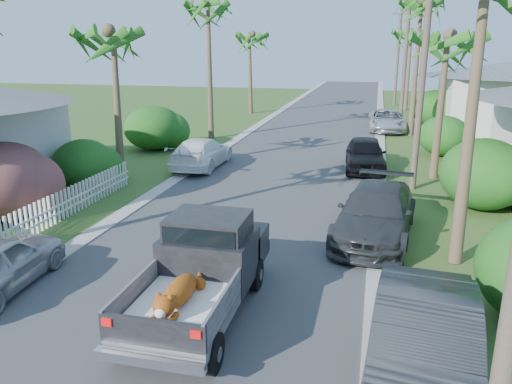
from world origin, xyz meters
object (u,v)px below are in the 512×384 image
(parked_car_rd, at_px, (387,120))
(utility_pole_b, at_px, (423,73))
(parked_car_lf, at_px, (201,153))
(utility_pole_c, at_px, (405,61))
(palm_l_b, at_px, (111,32))
(utility_pole_d, at_px, (398,56))
(pickup_truck, at_px, (205,264))
(palm_l_d, at_px, (250,35))
(parked_car_rn, at_px, (424,348))
(parked_car_rf, at_px, (365,154))
(parked_car_rm, at_px, (376,213))
(palm_l_c, at_px, (208,4))
(palm_r_b, at_px, (448,36))
(palm_r_d, at_px, (412,32))
(palm_r_c, at_px, (422,2))

(parked_car_rd, bearing_deg, utility_pole_b, -88.36)
(parked_car_lf, height_order, utility_pole_c, utility_pole_c)
(utility_pole_b, bearing_deg, palm_l_b, -175.39)
(parked_car_rd, distance_m, palm_l_b, 20.04)
(utility_pole_c, height_order, utility_pole_d, same)
(utility_pole_b, bearing_deg, pickup_truck, -114.63)
(utility_pole_b, bearing_deg, parked_car_rd, 93.54)
(palm_l_d, distance_m, utility_pole_d, 15.19)
(parked_car_rn, bearing_deg, parked_car_rf, 100.12)
(pickup_truck, relative_size, parked_car_rf, 1.16)
(palm_l_d, bearing_deg, parked_car_rm, -68.33)
(parked_car_rd, xyz_separation_m, utility_pole_b, (0.90, -14.47, 3.89))
(pickup_truck, relative_size, utility_pole_c, 0.57)
(utility_pole_d, bearing_deg, utility_pole_c, -90.00)
(parked_car_rd, height_order, utility_pole_c, utility_pole_c)
(parked_car_rd, xyz_separation_m, utility_pole_c, (0.90, 0.53, 3.89))
(parked_car_rn, height_order, parked_car_rf, parked_car_rn)
(pickup_truck, bearing_deg, parked_car_rd, 80.76)
(palm_l_c, xyz_separation_m, utility_pole_d, (11.60, 21.00, -3.31))
(parked_car_rm, distance_m, parked_car_rf, 8.65)
(pickup_truck, height_order, utility_pole_b, utility_pole_b)
(palm_r_b, height_order, palm_r_d, palm_r_d)
(parked_car_rd, bearing_deg, utility_pole_d, 84.80)
(palm_l_c, bearing_deg, palm_r_d, 55.22)
(parked_car_rm, height_order, utility_pole_c, utility_pole_c)
(parked_car_lf, bearing_deg, palm_l_b, 41.76)
(parked_car_rf, relative_size, palm_r_c, 0.47)
(palm_l_b, height_order, palm_r_b, palm_l_b)
(palm_l_d, bearing_deg, palm_l_b, -90.78)
(palm_l_c, xyz_separation_m, palm_r_b, (12.60, -7.00, -1.96))
(parked_car_rn, bearing_deg, palm_l_c, 121.76)
(parked_car_lf, distance_m, palm_l_d, 20.48)
(palm_r_c, bearing_deg, palm_l_d, 147.79)
(palm_l_c, xyz_separation_m, utility_pole_c, (11.60, 6.00, -3.31))
(parked_car_rn, bearing_deg, parked_car_rm, 101.83)
(utility_pole_b, bearing_deg, parked_car_rm, -103.83)
(parked_car_lf, bearing_deg, pickup_truck, 110.21)
(parked_car_rm, xyz_separation_m, palm_l_b, (-10.96, 4.83, 5.39))
(parked_car_rd, height_order, utility_pole_b, utility_pole_b)
(palm_l_c, bearing_deg, parked_car_rm, -55.58)
(parked_car_rf, height_order, parked_car_lf, parked_car_rf)
(parked_car_lf, distance_m, utility_pole_c, 17.00)
(parked_car_rn, height_order, utility_pole_c, utility_pole_c)
(parked_car_lf, relative_size, utility_pole_d, 0.53)
(palm_l_c, height_order, palm_r_b, palm_l_c)
(parked_car_rf, xyz_separation_m, palm_l_c, (-9.60, 6.20, 7.16))
(palm_l_c, bearing_deg, pickup_truck, -71.83)
(palm_r_b, bearing_deg, parked_car_rf, 165.15)
(parked_car_rf, xyz_separation_m, palm_l_b, (-10.40, -3.80, 5.40))
(palm_l_b, bearing_deg, palm_l_c, 85.43)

